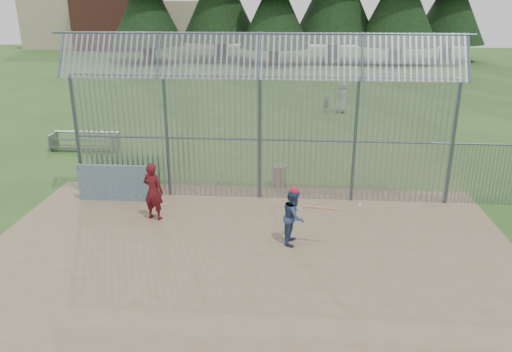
# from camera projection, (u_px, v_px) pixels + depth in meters

# --- Properties ---
(ground) EXTENTS (120.00, 120.00, 0.00)m
(ground) POSITION_uv_depth(u_px,v_px,m) (250.00, 247.00, 13.24)
(ground) COLOR #2D511E
(ground) RESTS_ON ground
(dirt_infield) EXTENTS (14.00, 10.00, 0.02)m
(dirt_infield) POSITION_uv_depth(u_px,v_px,m) (249.00, 256.00, 12.77)
(dirt_infield) COLOR #756047
(dirt_infield) RESTS_ON ground
(dugout_wall) EXTENTS (2.50, 0.12, 1.20)m
(dugout_wall) POSITION_uv_depth(u_px,v_px,m) (116.00, 183.00, 16.09)
(dugout_wall) COLOR #38566B
(dugout_wall) RESTS_ON dirt_infield
(batter) EXTENTS (0.66, 0.80, 1.50)m
(batter) POSITION_uv_depth(u_px,v_px,m) (294.00, 217.00, 13.23)
(batter) COLOR navy
(batter) RESTS_ON dirt_infield
(onlooker) EXTENTS (0.73, 0.59, 1.74)m
(onlooker) POSITION_uv_depth(u_px,v_px,m) (153.00, 191.00, 14.65)
(onlooker) COLOR maroon
(onlooker) RESTS_ON dirt_infield
(bg_kid_standing) EXTENTS (1.00, 0.78, 1.81)m
(bg_kid_standing) POSITION_uv_depth(u_px,v_px,m) (342.00, 97.00, 28.66)
(bg_kid_standing) COLOR gray
(bg_kid_standing) RESTS_ON ground
(bg_kid_seated) EXTENTS (0.61, 0.43, 0.96)m
(bg_kid_seated) POSITION_uv_depth(u_px,v_px,m) (326.00, 104.00, 28.77)
(bg_kid_seated) COLOR slate
(bg_kid_seated) RESTS_ON ground
(batting_gear) EXTENTS (1.88, 0.38, 0.56)m
(batting_gear) POSITION_uv_depth(u_px,v_px,m) (302.00, 195.00, 12.97)
(batting_gear) COLOR red
(batting_gear) RESTS_ON ground
(trash_can) EXTENTS (0.56, 0.56, 0.82)m
(trash_can) POSITION_uv_depth(u_px,v_px,m) (279.00, 175.00, 17.52)
(trash_can) COLOR #96999E
(trash_can) RESTS_ON ground
(bleacher) EXTENTS (3.00, 0.95, 0.72)m
(bleacher) POSITION_uv_depth(u_px,v_px,m) (85.00, 141.00, 21.68)
(bleacher) COLOR slate
(bleacher) RESTS_ON ground
(backstop_fence) EXTENTS (20.09, 0.81, 5.30)m
(backstop_fence) POSITION_uv_depth(u_px,v_px,m) (317.00, 130.00, 15.54)
(backstop_fence) COLOR #47566B
(backstop_fence) RESTS_ON ground
(distant_buildings) EXTENTS (26.50, 10.50, 8.00)m
(distant_buildings) POSITION_uv_depth(u_px,v_px,m) (115.00, 20.00, 66.79)
(distant_buildings) COLOR brown
(distant_buildings) RESTS_ON ground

